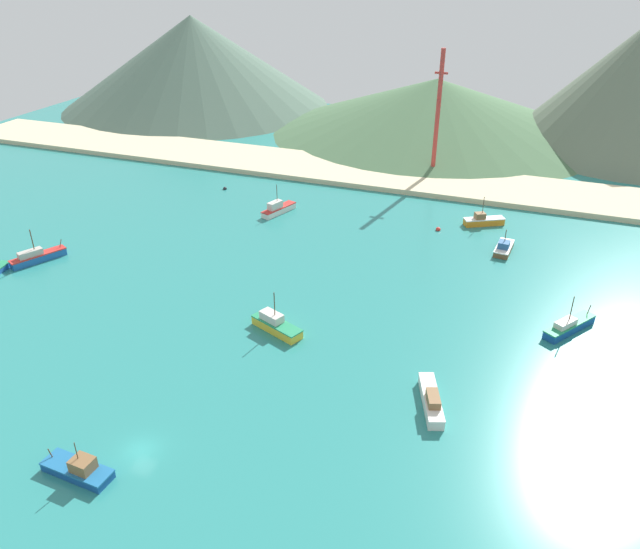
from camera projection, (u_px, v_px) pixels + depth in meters
ground at (255, 319)px, 94.64m from camera, size 260.00×280.00×0.50m
fishing_boat_0 at (278, 209)px, 130.88m from camera, size 4.87×9.17×6.50m
fishing_boat_1 at (569, 326)px, 90.94m from camera, size 7.43×9.54×6.09m
fishing_boat_2 at (276, 325)px, 91.01m from camera, size 8.98×5.63×6.51m
fishing_boat_3 at (483, 221)px, 125.53m from camera, size 8.31×5.92×6.14m
fishing_boat_4 at (37, 257)px, 110.89m from camera, size 6.10×9.77×6.39m
fishing_boat_6 at (431, 400)px, 76.11m from camera, size 5.05×9.62×2.50m
fishing_boat_7 at (79, 469)px, 66.23m from camera, size 8.36×3.22×4.75m
fishing_boat_8 at (504, 248)px, 114.53m from camera, size 3.25×7.33×4.64m
buoy_0 at (438, 229)px, 123.48m from camera, size 0.98×0.98×0.98m
buoy_1 at (225, 189)px, 144.10m from camera, size 0.90×0.90×0.90m
beach_strip at (378, 174)px, 151.88m from camera, size 247.00×20.33×1.20m
hill_west at (194, 62)px, 211.75m from camera, size 92.42×92.42×30.02m
hill_central at (435, 106)px, 183.33m from camera, size 97.51×97.51×16.15m
radio_tower at (438, 114)px, 144.87m from camera, size 3.03×2.42×30.27m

